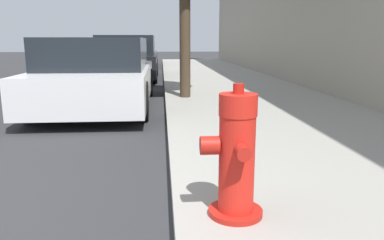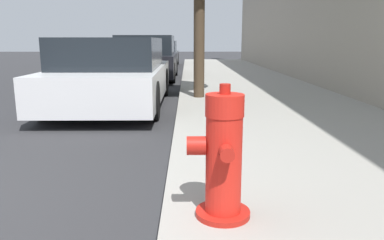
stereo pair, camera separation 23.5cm
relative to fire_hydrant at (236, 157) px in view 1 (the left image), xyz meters
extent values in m
cylinder|color=red|center=(0.01, 0.00, -0.36)|extent=(0.35, 0.35, 0.04)
cylinder|color=red|center=(0.01, 0.00, -0.04)|extent=(0.22, 0.22, 0.61)
cylinder|color=red|center=(0.01, 0.00, 0.33)|extent=(0.23, 0.23, 0.13)
cylinder|color=red|center=(0.01, 0.00, 0.43)|extent=(0.07, 0.07, 0.06)
cylinder|color=red|center=(0.01, -0.16, 0.08)|extent=(0.09, 0.10, 0.09)
cylinder|color=red|center=(0.01, 0.16, 0.08)|extent=(0.09, 0.10, 0.09)
cylinder|color=red|center=(-0.16, 0.00, 0.08)|extent=(0.12, 0.12, 0.12)
cube|color=silver|center=(-1.61, 4.90, -0.06)|extent=(1.83, 4.27, 0.58)
cube|color=black|center=(-1.61, 4.73, 0.49)|extent=(1.69, 2.35, 0.53)
cylinder|color=black|center=(-2.44, 6.22, -0.21)|extent=(0.20, 0.61, 0.61)
cylinder|color=black|center=(-0.77, 6.22, -0.21)|extent=(0.20, 0.61, 0.61)
cylinder|color=black|center=(-2.44, 3.57, -0.21)|extent=(0.20, 0.61, 0.61)
cylinder|color=black|center=(-0.77, 3.57, -0.21)|extent=(0.20, 0.61, 0.61)
cube|color=black|center=(-1.52, 9.98, -0.04)|extent=(1.84, 3.84, 0.63)
cube|color=black|center=(-1.52, 9.82, 0.57)|extent=(1.69, 2.11, 0.58)
cylinder|color=black|center=(-2.36, 11.17, -0.22)|extent=(0.20, 0.60, 0.60)
cylinder|color=black|center=(-0.68, 11.17, -0.22)|extent=(0.20, 0.60, 0.60)
cylinder|color=black|center=(-2.36, 8.79, -0.22)|extent=(0.20, 0.60, 0.60)
cylinder|color=black|center=(-0.68, 8.79, -0.22)|extent=(0.20, 0.60, 0.60)
cube|color=#4C5156|center=(-1.54, 15.95, -0.07)|extent=(1.67, 4.44, 0.55)
cube|color=black|center=(-1.54, 15.78, 0.45)|extent=(1.54, 2.44, 0.49)
cylinder|color=black|center=(-2.29, 17.33, -0.21)|extent=(0.20, 0.63, 0.63)
cylinder|color=black|center=(-0.78, 17.33, -0.21)|extent=(0.20, 0.63, 0.63)
cylinder|color=black|center=(-2.29, 14.58, -0.21)|extent=(0.20, 0.63, 0.63)
cylinder|color=black|center=(-0.78, 14.58, -0.21)|extent=(0.20, 0.63, 0.63)
cylinder|color=#423323|center=(0.01, 5.12, 0.96)|extent=(0.21, 0.21, 2.69)
camera|label=1|loc=(-0.45, -2.19, 0.71)|focal=35.00mm
camera|label=2|loc=(-0.22, -2.20, 0.71)|focal=35.00mm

